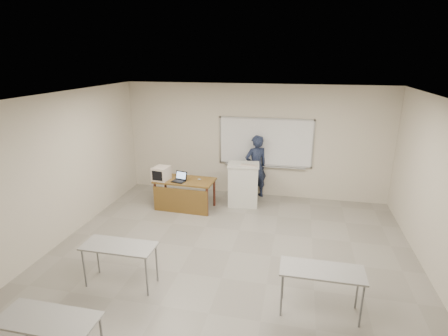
% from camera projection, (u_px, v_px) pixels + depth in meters
% --- Properties ---
extents(floor, '(7.00, 8.00, 0.01)m').
position_uv_depth(floor, '(222.00, 278.00, 6.03)').
color(floor, gray).
rests_on(floor, ground).
extents(whiteboard, '(2.48, 0.10, 1.31)m').
position_uv_depth(whiteboard, '(265.00, 143.00, 9.21)').
color(whiteboard, white).
rests_on(whiteboard, floor).
extents(student_desks, '(4.40, 2.20, 0.73)m').
position_uv_depth(student_desks, '(199.00, 295.00, 4.57)').
color(student_desks, gray).
rests_on(student_desks, floor).
extents(instructor_desk, '(1.46, 0.73, 0.75)m').
position_uv_depth(instructor_desk, '(184.00, 189.00, 8.58)').
color(instructor_desk, brown).
rests_on(instructor_desk, floor).
extents(podium, '(0.78, 0.57, 1.10)m').
position_uv_depth(podium, '(243.00, 184.00, 8.87)').
color(podium, silver).
rests_on(podium, floor).
extents(crt_monitor, '(0.36, 0.41, 0.34)m').
position_uv_depth(crt_monitor, '(162.00, 173.00, 8.57)').
color(crt_monitor, beige).
rests_on(crt_monitor, instructor_desk).
extents(laptop, '(0.30, 0.28, 0.23)m').
position_uv_depth(laptop, '(179.00, 179.00, 8.51)').
color(laptop, black).
rests_on(laptop, instructor_desk).
extents(mouse, '(0.10, 0.09, 0.03)m').
position_uv_depth(mouse, '(199.00, 179.00, 8.59)').
color(mouse, '#9D9FA3').
rests_on(mouse, instructor_desk).
extents(keyboard, '(0.42, 0.19, 0.02)m').
position_uv_depth(keyboard, '(249.00, 165.00, 8.56)').
color(keyboard, beige).
rests_on(keyboard, podium).
extents(presenter, '(0.75, 0.68, 1.72)m').
position_uv_depth(presenter, '(256.00, 167.00, 9.27)').
color(presenter, black).
rests_on(presenter, floor).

